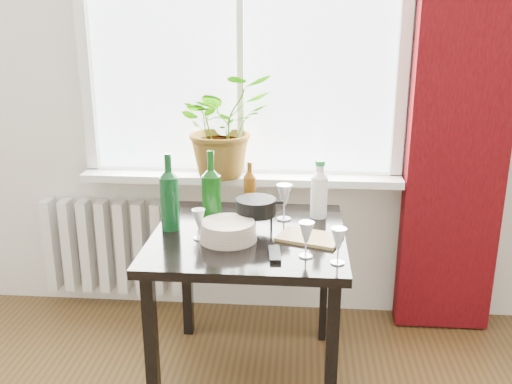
# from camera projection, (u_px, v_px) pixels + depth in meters

# --- Properties ---
(window) EXTENTS (1.72, 0.08, 1.62)m
(window) POSITION_uv_depth(u_px,v_px,m) (241.00, 28.00, 2.92)
(window) COLOR white
(window) RESTS_ON ground
(windowsill) EXTENTS (1.72, 0.20, 0.04)m
(windowsill) POSITION_uv_depth(u_px,v_px,m) (241.00, 177.00, 3.09)
(windowsill) COLOR silver
(windowsill) RESTS_ON ground
(curtain) EXTENTS (0.50, 0.12, 2.56)m
(curtain) POSITION_uv_depth(u_px,v_px,m) (463.00, 93.00, 2.83)
(curtain) COLOR #3B0508
(curtain) RESTS_ON ground
(radiator) EXTENTS (0.80, 0.10, 0.55)m
(radiator) POSITION_uv_depth(u_px,v_px,m) (113.00, 247.00, 3.31)
(radiator) COLOR white
(radiator) RESTS_ON ground
(table) EXTENTS (0.85, 0.85, 0.74)m
(table) POSITION_uv_depth(u_px,v_px,m) (249.00, 252.00, 2.56)
(table) COLOR black
(table) RESTS_ON ground
(potted_plant) EXTENTS (0.64, 0.62, 0.54)m
(potted_plant) POSITION_uv_depth(u_px,v_px,m) (223.00, 125.00, 2.97)
(potted_plant) COLOR #366F1D
(potted_plant) RESTS_ON windowsill
(wine_bottle_left) EXTENTS (0.11, 0.11, 0.36)m
(wine_bottle_left) POSITION_uv_depth(u_px,v_px,m) (169.00, 191.00, 2.53)
(wine_bottle_left) COLOR #0B3C18
(wine_bottle_left) RESTS_ON table
(wine_bottle_right) EXTENTS (0.11, 0.11, 0.37)m
(wine_bottle_right) POSITION_uv_depth(u_px,v_px,m) (211.00, 189.00, 2.54)
(wine_bottle_right) COLOR #0C420D
(wine_bottle_right) RESTS_ON table
(bottle_amber) EXTENTS (0.08, 0.08, 0.25)m
(bottle_amber) POSITION_uv_depth(u_px,v_px,m) (250.00, 186.00, 2.80)
(bottle_amber) COLOR #6E390C
(bottle_amber) RESTS_ON table
(cleaning_bottle) EXTENTS (0.10, 0.10, 0.28)m
(cleaning_bottle) POSITION_uv_depth(u_px,v_px,m) (319.00, 189.00, 2.69)
(cleaning_bottle) COLOR white
(cleaning_bottle) RESTS_ON table
(wineglass_front_right) EXTENTS (0.07, 0.07, 0.15)m
(wineglass_front_right) POSITION_uv_depth(u_px,v_px,m) (306.00, 239.00, 2.27)
(wineglass_front_right) COLOR silver
(wineglass_front_right) RESTS_ON table
(wineglass_far_right) EXTENTS (0.07, 0.07, 0.15)m
(wineglass_far_right) POSITION_uv_depth(u_px,v_px,m) (338.00, 246.00, 2.20)
(wineglass_far_right) COLOR white
(wineglass_far_right) RESTS_ON table
(wineglass_back_center) EXTENTS (0.09, 0.09, 0.18)m
(wineglass_back_center) POSITION_uv_depth(u_px,v_px,m) (284.00, 202.00, 2.68)
(wineglass_back_center) COLOR silver
(wineglass_back_center) RESTS_ON table
(wineglass_back_left) EXTENTS (0.09, 0.09, 0.18)m
(wineglass_back_left) POSITION_uv_depth(u_px,v_px,m) (211.00, 192.00, 2.83)
(wineglass_back_left) COLOR silver
(wineglass_back_left) RESTS_ON table
(wineglass_front_left) EXTENTS (0.08, 0.08, 0.14)m
(wineglass_front_left) POSITION_uv_depth(u_px,v_px,m) (199.00, 224.00, 2.45)
(wineglass_front_left) COLOR silver
(wineglass_front_left) RESTS_ON table
(plate_stack) EXTENTS (0.30, 0.30, 0.08)m
(plate_stack) POSITION_uv_depth(u_px,v_px,m) (228.00, 231.00, 2.45)
(plate_stack) COLOR beige
(plate_stack) RESTS_ON table
(fondue_pot) EXTENTS (0.26, 0.24, 0.14)m
(fondue_pot) POSITION_uv_depth(u_px,v_px,m) (256.00, 214.00, 2.57)
(fondue_pot) COLOR black
(fondue_pot) RESTS_ON table
(tv_remote) EXTENTS (0.06, 0.16, 0.02)m
(tv_remote) POSITION_uv_depth(u_px,v_px,m) (275.00, 254.00, 2.29)
(tv_remote) COLOR black
(tv_remote) RESTS_ON table
(cutting_board) EXTENTS (0.30, 0.25, 0.01)m
(cutting_board) POSITION_uv_depth(u_px,v_px,m) (310.00, 238.00, 2.46)
(cutting_board) COLOR #A18549
(cutting_board) RESTS_ON table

